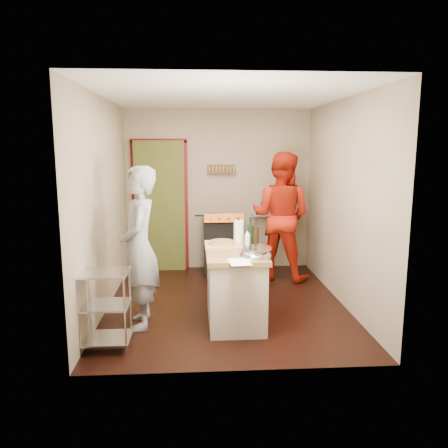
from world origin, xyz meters
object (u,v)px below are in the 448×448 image
(stove, at_px, (223,245))
(island, at_px, (235,283))
(wire_shelving, at_px, (105,306))
(person_stripe, at_px, (139,248))
(person_red, at_px, (281,216))

(stove, xyz_separation_m, island, (0.02, -2.01, 0.00))
(stove, distance_m, island, 2.01)
(island, bearing_deg, stove, 90.67)
(wire_shelving, distance_m, island, 1.49)
(person_stripe, relative_size, person_red, 0.93)
(island, distance_m, person_red, 1.94)
(stove, xyz_separation_m, wire_shelving, (-1.33, -2.62, -0.01))
(stove, distance_m, person_red, 1.06)
(person_stripe, bearing_deg, stove, 147.45)
(person_stripe, bearing_deg, wire_shelving, -32.73)
(wire_shelving, bearing_deg, stove, 63.15)
(stove, height_order, wire_shelving, stove)
(person_red, bearing_deg, wire_shelving, 75.24)
(person_red, bearing_deg, person_stripe, 71.28)
(person_red, bearing_deg, island, 92.30)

